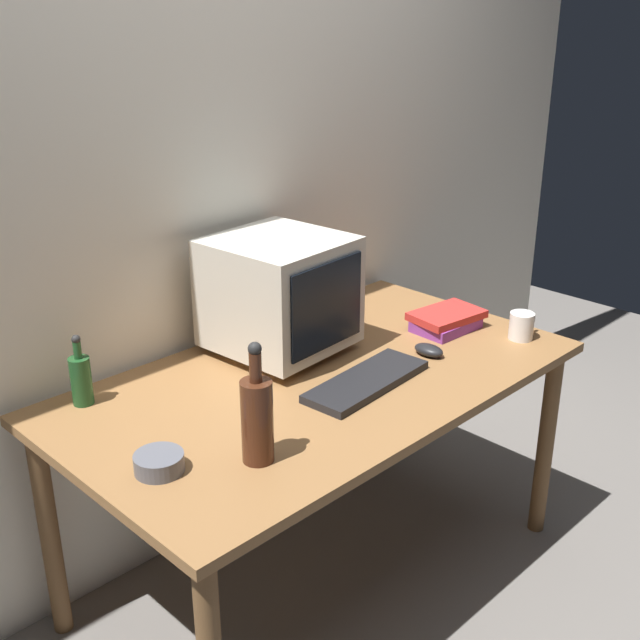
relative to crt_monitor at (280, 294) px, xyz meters
name	(u,v)px	position (x,y,z in m)	size (l,w,h in m)	color
ground_plane	(320,573)	(-0.04, -0.22, -0.92)	(6.00, 6.00, 0.00)	slate
back_wall	(208,177)	(-0.04, 0.28, 0.33)	(4.00, 0.08, 2.50)	silver
desk	(320,400)	(-0.04, -0.22, -0.27)	(1.56, 0.87, 0.73)	olive
crt_monitor	(280,294)	(0.00, 0.00, 0.00)	(0.41, 0.41, 0.37)	beige
keyboard	(366,381)	(0.01, -0.35, -0.18)	(0.42, 0.15, 0.02)	black
computer_mouse	(429,350)	(0.30, -0.36, -0.17)	(0.06, 0.10, 0.04)	black
bottle_tall	(257,417)	(-0.47, -0.44, -0.08)	(0.08, 0.08, 0.31)	#472314
bottle_short	(81,378)	(-0.62, 0.13, -0.12)	(0.06, 0.06, 0.21)	#1E4C23
book_stack	(446,320)	(0.52, -0.27, -0.16)	(0.26, 0.19, 0.06)	#843893
mug	(522,326)	(0.63, -0.49, -0.15)	(0.12, 0.08, 0.09)	white
cd_spindle	(159,463)	(-0.67, -0.31, -0.17)	(0.12, 0.12, 0.04)	#595B66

